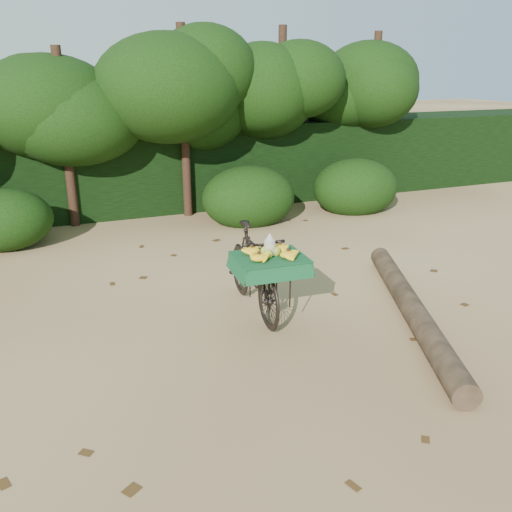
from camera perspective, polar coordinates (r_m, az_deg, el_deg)
name	(u,v)px	position (r m, az deg, el deg)	size (l,w,h in m)	color
ground	(264,319)	(6.81, 0.85, -6.64)	(80.00, 80.00, 0.00)	tan
vendor_bicycle	(254,269)	(6.81, -0.23, -1.42)	(0.84, 1.90, 1.12)	black
fallen_log	(412,308)	(7.04, 16.07, -5.25)	(0.28, 0.28, 3.93)	brown
hedge_backdrop	(152,167)	(12.35, -10.85, 9.19)	(26.00, 1.80, 1.80)	black
tree_row	(125,120)	(11.31, -13.65, 13.75)	(14.50, 2.00, 4.00)	black
bush_clumps	(201,205)	(10.65, -5.80, 5.41)	(8.80, 1.70, 0.90)	black
leaf_litter	(245,299)	(7.35, -1.15, -4.56)	(7.00, 7.30, 0.01)	#432B12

